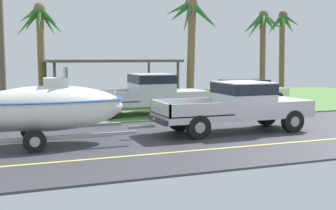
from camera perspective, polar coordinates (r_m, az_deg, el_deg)
The scene contains 11 objects.
ground at distance 22.99m, azimuth 0.21°, elevation -0.37°, with size 36.00×22.00×0.11m.
pickup_truck_towing at distance 15.78m, azimuth 9.75°, elevation 0.18°, with size 5.87×1.97×1.80m.
boat_on_trailer at distance 13.66m, azimuth -15.57°, elevation -0.36°, with size 6.02×2.21×2.39m.
parked_pickup_background at distance 19.83m, azimuth -2.29°, elevation 1.66°, with size 6.02×2.01×1.92m.
parked_sedan_near at distance 25.49m, azimuth 10.32°, elevation 1.74°, with size 4.57×1.86×1.38m.
carport_awning at distance 24.90m, azimuth -7.91°, elevation 5.73°, with size 7.03×5.58×2.55m.
palm_tree_near_left at distance 32.52m, azimuth 14.90°, elevation 9.10°, with size 2.55×2.63×6.00m.
palm_tree_near_right at distance 29.31m, azimuth 12.40°, elevation 9.21°, with size 3.22×3.06×5.73m.
palm_tree_mid at distance 23.69m, azimuth 3.23°, elevation 10.19°, with size 3.05×2.89×5.93m.
palm_tree_far_right at distance 26.66m, azimuth -16.54°, elevation 9.53°, with size 2.89×2.71×5.85m.
utility_pole at distance 17.84m, azimuth -21.30°, elevation 10.88°, with size 0.24×1.80×8.14m.
Camera 1 is at (-8.14, -12.94, 2.69)m, focal length 46.10 mm.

